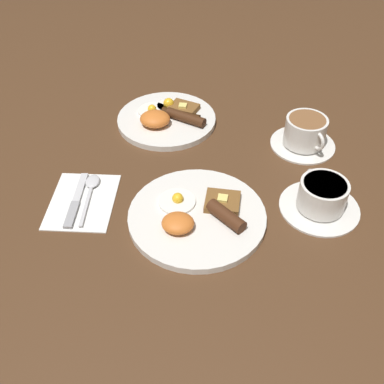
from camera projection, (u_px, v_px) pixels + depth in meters
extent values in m
plane|color=#4C301C|center=(197.00, 219.00, 0.91)|extent=(3.00, 3.00, 0.00)
cylinder|color=silver|center=(197.00, 216.00, 0.91)|extent=(0.28, 0.28, 0.01)
cylinder|color=white|center=(177.00, 201.00, 0.92)|extent=(0.08, 0.08, 0.01)
sphere|color=yellow|center=(178.00, 198.00, 0.92)|extent=(0.02, 0.02, 0.02)
ellipsoid|color=orange|center=(178.00, 223.00, 0.86)|extent=(0.06, 0.06, 0.03)
cylinder|color=#472614|center=(226.00, 216.00, 0.88)|extent=(0.08, 0.08, 0.03)
cube|color=brown|center=(222.00, 202.00, 0.92)|extent=(0.08, 0.07, 0.01)
cube|color=#F4E072|center=(223.00, 198.00, 0.91)|extent=(0.02, 0.02, 0.01)
cylinder|color=silver|center=(167.00, 120.00, 1.16)|extent=(0.25, 0.25, 0.01)
cylinder|color=white|center=(153.00, 111.00, 1.17)|extent=(0.08, 0.08, 0.01)
sphere|color=yellow|center=(152.00, 109.00, 1.17)|extent=(0.02, 0.02, 0.02)
cylinder|color=white|center=(169.00, 106.00, 1.19)|extent=(0.07, 0.07, 0.01)
sphere|color=yellow|center=(169.00, 103.00, 1.18)|extent=(0.03, 0.03, 0.03)
ellipsoid|color=orange|center=(155.00, 119.00, 1.12)|extent=(0.08, 0.07, 0.03)
cylinder|color=#412311|center=(186.00, 118.00, 1.13)|extent=(0.11, 0.07, 0.02)
cylinder|color=#341C0A|center=(181.00, 115.00, 1.15)|extent=(0.10, 0.05, 0.02)
cube|color=brown|center=(183.00, 109.00, 1.17)|extent=(0.09, 0.09, 0.01)
cube|color=#F4E072|center=(183.00, 106.00, 1.17)|extent=(0.02, 0.02, 0.01)
cylinder|color=silver|center=(319.00, 207.00, 0.93)|extent=(0.17, 0.17, 0.01)
cylinder|color=silver|center=(323.00, 195.00, 0.91)|extent=(0.10, 0.10, 0.06)
cylinder|color=brown|center=(325.00, 185.00, 0.89)|extent=(0.09, 0.09, 0.00)
torus|color=silver|center=(311.00, 178.00, 0.94)|extent=(0.02, 0.04, 0.04)
cylinder|color=silver|center=(303.00, 144.00, 1.09)|extent=(0.16, 0.16, 0.01)
cylinder|color=silver|center=(305.00, 131.00, 1.07)|extent=(0.10, 0.10, 0.07)
cylinder|color=brown|center=(308.00, 120.00, 1.04)|extent=(0.09, 0.09, 0.00)
torus|color=silver|center=(318.00, 141.00, 1.03)|extent=(0.03, 0.04, 0.05)
cube|color=white|center=(83.00, 201.00, 0.95)|extent=(0.13, 0.17, 0.01)
cube|color=silver|center=(80.00, 187.00, 0.97)|extent=(0.02, 0.09, 0.00)
cube|color=#9E9EA3|center=(72.00, 214.00, 0.91)|extent=(0.02, 0.07, 0.01)
ellipsoid|color=silver|center=(92.00, 181.00, 0.98)|extent=(0.03, 0.04, 0.01)
cube|color=silver|center=(86.00, 207.00, 0.93)|extent=(0.01, 0.11, 0.00)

